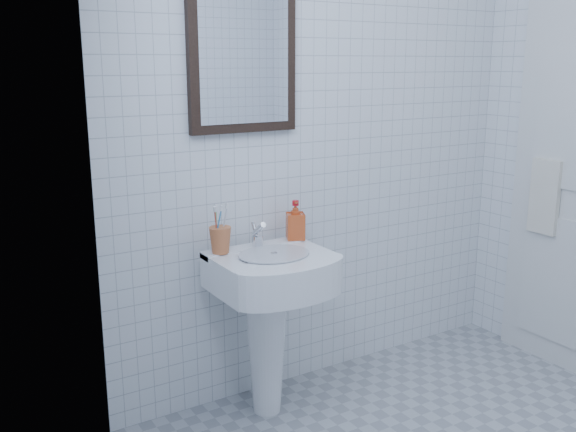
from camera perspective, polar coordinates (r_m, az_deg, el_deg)
wall_back at (r=3.04m, az=3.34°, el=8.13°), size 2.20×0.02×2.50m
wall_left at (r=1.45m, az=-4.87°, el=2.15°), size 0.02×2.40×2.50m
washbasin at (r=2.80m, az=-1.74°, el=-7.97°), size 0.49×0.36×0.76m
faucet at (r=2.78m, az=-2.71°, el=-1.81°), size 0.05×0.11×0.12m
toothbrush_cup at (r=2.70m, az=-6.04°, el=-2.13°), size 0.10×0.10×0.11m
soap_dispenser at (r=2.89m, az=0.67°, el=-0.35°), size 0.11×0.11×0.18m
wall_mirror at (r=2.77m, az=-4.02°, el=13.82°), size 0.50×0.04×0.62m
towel_ring at (r=3.48m, az=22.30°, el=4.53°), size 0.01×0.18×0.18m
hand_towel at (r=3.50m, az=21.84°, el=1.60°), size 0.03×0.16×0.38m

